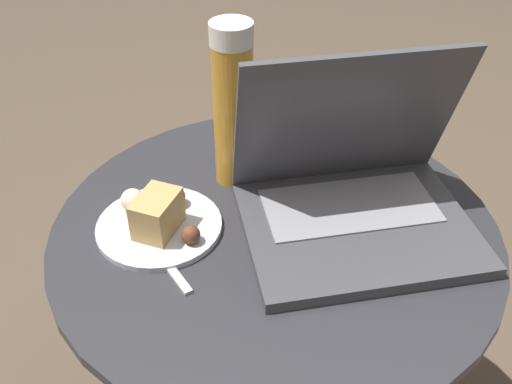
{
  "coord_description": "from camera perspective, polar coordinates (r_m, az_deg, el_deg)",
  "views": [
    {
      "loc": [
        -0.03,
        -0.66,
        1.15
      ],
      "look_at": [
        -0.03,
        -0.01,
        0.65
      ],
      "focal_mm": 42.0,
      "sensor_mm": 36.0,
      "label": 1
    }
  ],
  "objects": [
    {
      "name": "laptop",
      "position": [
        0.86,
        9.11,
        0.1
      ],
      "size": [
        0.36,
        0.31,
        0.26
      ],
      "color": "#47474C",
      "rests_on": "table"
    },
    {
      "name": "beer_glass",
      "position": [
        0.9,
        -2.38,
        8.17
      ],
      "size": [
        0.06,
        0.06,
        0.26
      ],
      "color": "gold",
      "rests_on": "table"
    },
    {
      "name": "snack_plate",
      "position": [
        0.87,
        -9.47,
        -2.57
      ],
      "size": [
        0.18,
        0.18,
        0.07
      ],
      "color": "silver",
      "rests_on": "table"
    },
    {
      "name": "table",
      "position": [
        1.0,
        1.47,
        -10.87
      ],
      "size": [
        0.65,
        0.65,
        0.58
      ],
      "color": "black",
      "rests_on": "ground_plane"
    },
    {
      "name": "fork",
      "position": [
        0.85,
        -10.03,
        -4.92
      ],
      "size": [
        0.12,
        0.17,
        0.0
      ],
      "color": "silver",
      "rests_on": "table"
    }
  ]
}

